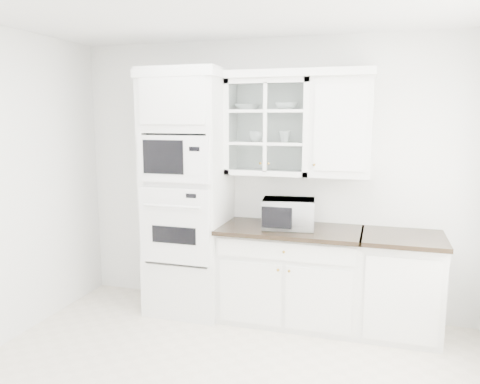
% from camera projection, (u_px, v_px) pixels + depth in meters
% --- Properties ---
extents(room_shell, '(4.00, 3.50, 2.70)m').
position_uv_depth(room_shell, '(229.00, 140.00, 3.38)').
color(room_shell, white).
rests_on(room_shell, ground).
extents(oven_column, '(0.76, 0.68, 2.40)m').
position_uv_depth(oven_column, '(188.00, 193.00, 4.62)').
color(oven_column, white).
rests_on(oven_column, ground).
extents(base_cabinet_run, '(1.32, 0.67, 0.92)m').
position_uv_depth(base_cabinet_run, '(290.00, 274.00, 4.47)').
color(base_cabinet_run, white).
rests_on(base_cabinet_run, ground).
extents(extra_base_cabinet, '(0.72, 0.67, 0.92)m').
position_uv_depth(extra_base_cabinet, '(400.00, 285.00, 4.18)').
color(extra_base_cabinet, white).
rests_on(extra_base_cabinet, ground).
extents(upper_cabinet_glass, '(0.80, 0.33, 0.90)m').
position_uv_depth(upper_cabinet_glass, '(269.00, 127.00, 4.45)').
color(upper_cabinet_glass, white).
rests_on(upper_cabinet_glass, room_shell).
extents(upper_cabinet_solid, '(0.55, 0.33, 0.90)m').
position_uv_depth(upper_cabinet_solid, '(341.00, 128.00, 4.26)').
color(upper_cabinet_solid, white).
rests_on(upper_cabinet_solid, room_shell).
extents(crown_molding, '(2.14, 0.38, 0.07)m').
position_uv_depth(crown_molding, '(258.00, 75.00, 4.38)').
color(crown_molding, white).
rests_on(crown_molding, room_shell).
extents(countertop_microwave, '(0.53, 0.46, 0.28)m').
position_uv_depth(countertop_microwave, '(289.00, 213.00, 4.36)').
color(countertop_microwave, white).
rests_on(countertop_microwave, base_cabinet_run).
extents(bowl_a, '(0.26, 0.26, 0.06)m').
position_uv_depth(bowl_a, '(248.00, 107.00, 4.48)').
color(bowl_a, white).
rests_on(bowl_a, upper_cabinet_glass).
extents(bowl_b, '(0.27, 0.27, 0.07)m').
position_uv_depth(bowl_b, '(286.00, 106.00, 4.36)').
color(bowl_b, white).
rests_on(bowl_b, upper_cabinet_glass).
extents(cup_a, '(0.14, 0.14, 0.10)m').
position_uv_depth(cup_a, '(256.00, 136.00, 4.48)').
color(cup_a, white).
rests_on(cup_a, upper_cabinet_glass).
extents(cup_b, '(0.12, 0.12, 0.11)m').
position_uv_depth(cup_b, '(285.00, 137.00, 4.41)').
color(cup_b, white).
rests_on(cup_b, upper_cabinet_glass).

